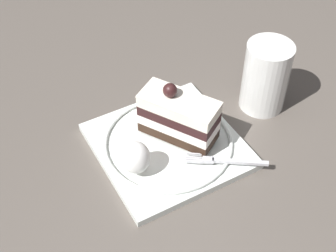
{
  "coord_description": "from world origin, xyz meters",
  "views": [
    {
      "loc": [
        -0.33,
        0.33,
        0.53
      ],
      "look_at": [
        0.02,
        0.01,
        0.05
      ],
      "focal_mm": 51.02,
      "sensor_mm": 36.0,
      "label": 1
    }
  ],
  "objects": [
    {
      "name": "whipped_cream_dollop",
      "position": [
        0.01,
        0.08,
        0.04
      ],
      "size": [
        0.04,
        0.04,
        0.05
      ],
      "primitive_type": "ellipsoid",
      "color": "white",
      "rests_on": "dessert_plate"
    },
    {
      "name": "fork",
      "position": [
        -0.06,
        -0.02,
        0.02
      ],
      "size": [
        0.09,
        0.09,
        0.0
      ],
      "color": "silver",
      "rests_on": "dessert_plate"
    },
    {
      "name": "ground_plane",
      "position": [
        0.0,
        0.0,
        0.0
      ],
      "size": [
        2.4,
        2.4,
        0.0
      ],
      "primitive_type": "plane",
      "color": "#564E47"
    },
    {
      "name": "cake_slice",
      "position": [
        0.02,
        -0.01,
        0.05
      ],
      "size": [
        0.12,
        0.08,
        0.09
      ],
      "color": "black",
      "rests_on": "dessert_plate"
    },
    {
      "name": "drink_glass_near",
      "position": [
        -0.01,
        -0.17,
        0.05
      ],
      "size": [
        0.07,
        0.07,
        0.11
      ],
      "color": "white",
      "rests_on": "ground_plane"
    },
    {
      "name": "dessert_plate",
      "position": [
        0.02,
        0.01,
        0.01
      ],
      "size": [
        0.24,
        0.24,
        0.02
      ],
      "color": "white",
      "rests_on": "ground_plane"
    }
  ]
}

